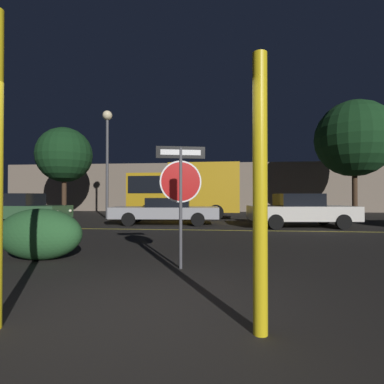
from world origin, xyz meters
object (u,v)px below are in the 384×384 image
Objects in this scene: hedge_bush_1 at (40,234)px; passing_car_3 at (300,210)px; street_lamp at (107,140)px; delivery_truck at (184,189)px; tree_1 at (354,139)px; passing_car_1 at (22,209)px; tree_0 at (64,155)px; passing_car_2 at (166,211)px; stop_sign at (181,182)px; yellow_pole_right at (260,193)px.

passing_car_3 reaches higher than hedge_bush_1.
street_lamp is at bearing 104.76° from hedge_bush_1.
delivery_truck is at bearing 10.84° from street_lamp.
tree_1 reaches higher than street_lamp.
delivery_truck is at bearing 124.84° from passing_car_1.
delivery_truck is 9.41m from tree_0.
street_lamp reaches higher than delivery_truck.
tree_0 is 0.83× the size of tree_1.
passing_car_3 reaches higher than passing_car_2.
passing_car_1 is 0.69× the size of street_lamp.
passing_car_2 is at bearing -100.83° from passing_car_3.
stop_sign is at bearing -171.60° from delivery_truck.
tree_1 is at bearing 0.18° from tree_0.
hedge_bush_1 is 9.16m from passing_car_1.
passing_car_1 is 0.95× the size of passing_car_3.
street_lamp reaches higher than passing_car_2.
delivery_truck is 1.03× the size of street_lamp.
passing_car_1 is 19.50m from tree_1.
passing_car_2 is at bearing -36.42° from tree_0.
tree_1 is (11.00, 6.28, 4.33)m from passing_car_2.
passing_car_1 is at bearing -95.64° from passing_car_3.
tree_1 is at bearing 137.75° from passing_car_3.
hedge_bush_1 is 0.28× the size of delivery_truck.
passing_car_2 is at bearing 81.35° from hedge_bush_1.
tree_0 is (-8.76, 2.39, 2.47)m from delivery_truck.
stop_sign is at bearing 114.35° from yellow_pole_right.
passing_car_3 is 0.71× the size of delivery_truck.
stop_sign is at bearing -54.59° from tree_0.
delivery_truck is (0.33, 3.83, 1.07)m from passing_car_2.
stop_sign is 8.51m from passing_car_2.
passing_car_3 is at bearing 45.57° from hedge_bush_1.
stop_sign is 0.35× the size of delivery_truck.
yellow_pole_right is at bearing -35.30° from hedge_bush_1.
tree_0 is (-7.25, 14.02, 3.65)m from hedge_bush_1.
yellow_pole_right is 20.65m from tree_0.
hedge_bush_1 is 7.89m from passing_car_2.
street_lamp reaches higher than yellow_pole_right.
hedge_bush_1 is at bearing -75.24° from street_lamp.
street_lamp is (-2.85, 10.80, 4.01)m from hedge_bush_1.
delivery_truck is at bearing -133.63° from passing_car_3.
stop_sign is 3.25m from hedge_bush_1.
stop_sign is 17.95m from tree_0.
tree_1 reaches higher than delivery_truck.
passing_car_2 is 11.06m from tree_0.
hedge_bush_1 is 11.86m from street_lamp.
hedge_bush_1 is at bearing 158.15° from stop_sign.
passing_car_2 is 1.12× the size of passing_car_3.
tree_1 is (5.08, 6.83, 4.26)m from passing_car_3.
tree_0 is at bearing 112.05° from stop_sign.
stop_sign is at bearing -8.49° from hedge_bush_1.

